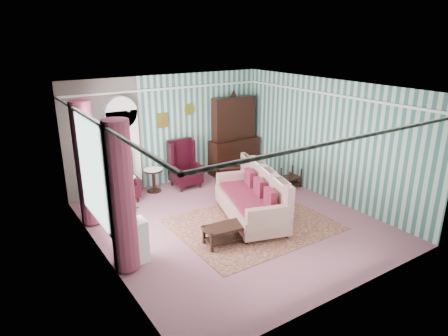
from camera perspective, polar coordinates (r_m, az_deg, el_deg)
floor at (r=8.74m, az=1.33°, el=-7.80°), size 6.00×6.00×0.00m
room_shell at (r=7.86m, az=-3.01°, el=4.74°), size 5.53×6.02×2.91m
bookcase at (r=10.15m, az=-14.18°, el=2.28°), size 0.80×0.28×2.24m
dresser_hutch at (r=11.46m, az=1.50°, el=5.04°), size 1.50×0.56×2.36m
wingback_left at (r=9.88m, az=-14.55°, el=-1.25°), size 0.76×0.80×1.25m
wingback_right at (r=10.52m, az=-5.55°, el=0.53°), size 0.76×0.80×1.25m
seated_woman at (r=9.89m, az=-14.53°, el=-1.44°), size 0.44×0.40×1.18m
round_side_table at (r=10.41m, az=-10.01°, el=-1.77°), size 0.50×0.50×0.60m
nest_table at (r=10.71m, az=9.53°, el=-1.32°), size 0.45×0.38×0.54m
plant_stand at (r=7.35m, az=-13.12°, el=-10.32°), size 0.55×0.35×0.80m
rug at (r=8.68m, az=4.12°, el=-8.00°), size 3.20×2.60×0.01m
sofa at (r=8.66m, az=3.81°, el=-4.05°), size 1.72×2.48×1.11m
floral_armchair at (r=10.12m, az=1.59°, el=-0.83°), size 1.01×1.01×1.02m
coffee_table at (r=7.85m, az=0.08°, el=-9.54°), size 0.86×0.54×0.38m
potted_plant_a at (r=6.93m, az=-13.55°, el=-6.45°), size 0.45×0.40×0.44m
potted_plant_b at (r=7.19m, az=-13.74°, el=-5.17°), size 0.34×0.30×0.52m
potted_plant_c at (r=7.08m, az=-13.61°, el=-6.13°), size 0.28×0.28×0.38m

